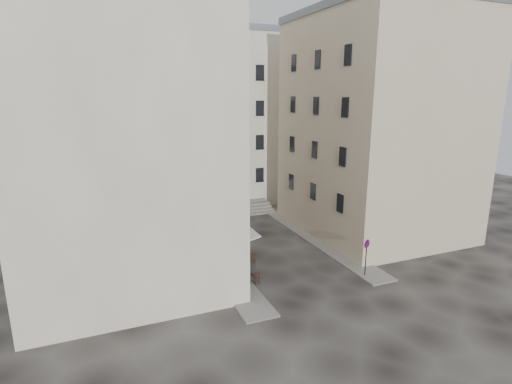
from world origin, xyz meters
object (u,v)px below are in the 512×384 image
bistro_table_a (251,278)px  pedestrian (241,252)px  no_parking_sign (367,250)px  bistro_table_b (246,260)px

bistro_table_a → pedestrian: size_ratio=0.63×
bistro_table_a → no_parking_sign: bearing=-13.8°
no_parking_sign → pedestrian: 8.65m
bistro_table_b → no_parking_sign: bearing=-34.6°
bistro_table_a → pedestrian: bearing=80.8°
bistro_table_a → bistro_table_b: size_ratio=0.93×
bistro_table_a → bistro_table_b: 2.90m
bistro_table_a → bistro_table_b: bistro_table_b is taller
pedestrian → bistro_table_a: bearing=61.8°
bistro_table_a → pedestrian: 3.22m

